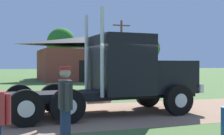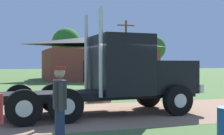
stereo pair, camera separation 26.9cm
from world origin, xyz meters
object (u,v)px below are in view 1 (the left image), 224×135
Objects in this scene: shed_building at (94,59)px; utility_pole_far at (121,48)px; visitor_standing_near at (65,104)px; truck_foreground_white at (124,76)px.

shed_building is 1.82× the size of utility_pole_far.
utility_pole_far is at bearing 68.47° from visitor_standing_near.
visitor_standing_near is 0.14× the size of shed_building.
visitor_standing_near is at bearing -111.53° from utility_pole_far.
shed_building is (4.51, 23.02, 1.08)m from truck_foreground_white.
utility_pole_far is at bearing 70.99° from truck_foreground_white.
shed_building is at bearing 78.90° from truck_foreground_white.
utility_pole_far is (11.09, 28.10, 2.86)m from visitor_standing_near.
utility_pole_far reaches higher than visitor_standing_near.
shed_building is at bearing -164.77° from utility_pole_far.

